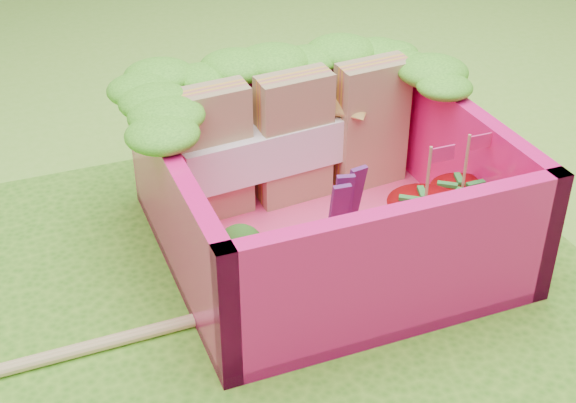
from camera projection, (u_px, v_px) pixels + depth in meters
The scene contains 12 objects.
ground at pixel (275, 307), 3.07m from camera, with size 14.00×14.00×0.00m, color #84D13B.
placemat at pixel (275, 304), 3.07m from camera, with size 2.60×2.60×0.03m, color #489221.
bento_floor at pixel (324, 239), 3.36m from camera, with size 1.30×1.30×0.05m, color #FF417E.
bento_box at pixel (325, 188), 3.23m from camera, with size 1.30×1.30×0.55m.
lettuce_ruffle at pixel (284, 70), 3.41m from camera, with size 1.43×0.76×0.11m.
sandwich_stack at pixel (295, 139), 3.46m from camera, with size 1.08×0.27×0.58m.
broccoli at pixel (236, 260), 2.88m from camera, with size 0.31×0.31×0.27m.
carrot_sticks at pixel (293, 269), 2.93m from camera, with size 0.10×0.14×0.29m.
purple_wedges at pixel (344, 213), 3.14m from camera, with size 0.18×0.12×0.38m.
strawberry_left at pixel (422, 234), 3.09m from camera, with size 0.29×0.29×0.53m.
strawberry_right at pixel (459, 215), 3.23m from camera, with size 0.26×0.26×0.50m.
snap_peas at pixel (438, 240), 3.27m from camera, with size 0.59×0.55×0.05m.
Camera 1 is at (-0.84, -2.23, 1.98)m, focal length 50.00 mm.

